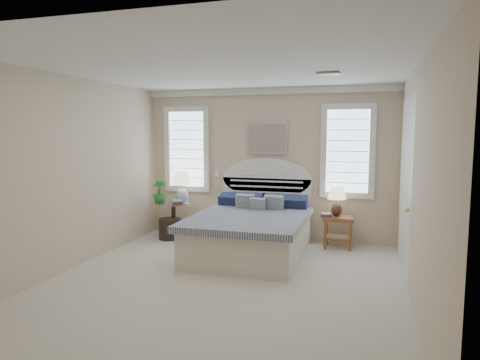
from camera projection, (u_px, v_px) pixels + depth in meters
name	position (u px, v px, depth m)	size (l,w,h in m)	color
floor	(223.00, 284.00, 5.46)	(4.50, 5.00, 0.01)	beige
ceiling	(222.00, 67.00, 5.15)	(4.50, 5.00, 0.01)	white
wall_back	(267.00, 164.00, 7.69)	(4.50, 0.02, 2.70)	beige
wall_left	(69.00, 174.00, 5.94)	(0.02, 5.00, 2.70)	beige
wall_right	(417.00, 185.00, 4.67)	(0.02, 5.00, 2.70)	beige
crown_molding	(267.00, 91.00, 7.50)	(4.50, 0.08, 0.12)	white
hvac_vent	(328.00, 74.00, 5.58)	(0.30, 0.20, 0.02)	#B2B2B2
switch_plate	(217.00, 174.00, 7.96)	(0.08, 0.01, 0.12)	white
window_left	(187.00, 149.00, 8.08)	(0.90, 0.06, 1.60)	#C3E2F7
window_right	(348.00, 151.00, 7.24)	(0.90, 0.06, 1.60)	#C3E2F7
painting	(267.00, 138.00, 7.59)	(0.74, 0.04, 0.58)	silver
closet_door	(405.00, 185.00, 5.83)	(0.02, 1.80, 2.40)	silver
bed	(252.00, 229.00, 6.80)	(1.72, 2.28, 1.47)	beige
side_table_left	(174.00, 216.00, 7.83)	(0.56, 0.56, 0.63)	black
nightstand_right	(339.00, 225.00, 7.09)	(0.50, 0.40, 0.53)	brown
floor_pot	(170.00, 229.00, 7.72)	(0.40, 0.40, 0.37)	black
lamp_left	(182.00, 183.00, 7.79)	(0.37, 0.37, 0.59)	silver
lamp_right	(337.00, 198.00, 7.08)	(0.35, 0.35, 0.50)	black
potted_plant	(159.00, 192.00, 7.74)	(0.24, 0.24, 0.44)	#418033
books_left	(178.00, 202.00, 7.70)	(0.22, 0.19, 0.08)	maroon
books_right	(326.00, 215.00, 7.04)	(0.20, 0.17, 0.07)	maroon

